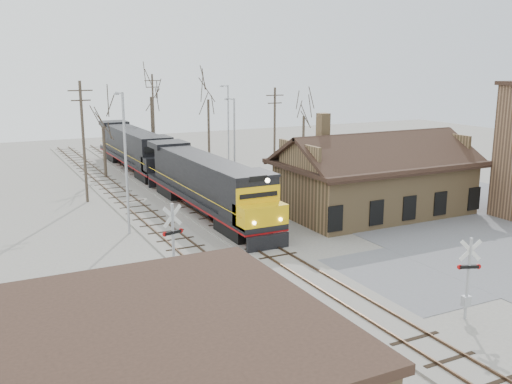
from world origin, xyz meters
TOP-DOWN VIEW (x-y plane):
  - ground at (0.00, 0.00)m, footprint 140.00×140.00m
  - road at (0.00, 0.00)m, footprint 60.00×9.00m
  - parking_lot at (18.00, 4.00)m, footprint 22.00×26.00m
  - track_main at (0.00, 15.00)m, footprint 3.40×90.00m
  - track_siding at (-4.50, 15.00)m, footprint 3.40×90.00m
  - depot at (11.99, 12.00)m, footprint 15.20×9.31m
  - locomotive_lead at (0.00, 17.12)m, footprint 3.12×20.91m
  - locomotive_trailing at (0.00, 38.31)m, footprint 3.12×20.91m
  - crossbuck_near at (3.59, -5.36)m, footprint 1.06×0.49m
  - crossbuck_far at (-7.03, 4.79)m, footprint 1.24×0.40m
  - streetlight_a at (-6.77, 15.33)m, footprint 0.25×2.04m
  - streetlight_b at (5.55, 24.48)m, footprint 0.25×2.04m
  - streetlight_c at (9.73, 35.17)m, footprint 0.25×2.04m
  - utility_pole_a at (-7.58, 25.98)m, footprint 2.00×0.24m
  - utility_pole_b at (4.77, 46.80)m, footprint 2.00×0.24m
  - utility_pole_c at (12.53, 29.43)m, footprint 2.00×0.24m
  - tree_b at (-3.87, 35.70)m, footprint 3.58×3.58m
  - tree_c at (5.01, 48.40)m, footprint 4.98×4.98m
  - tree_d at (10.31, 42.25)m, footprint 4.88×4.88m
  - tree_e at (20.23, 36.18)m, footprint 3.58×3.58m

SIDE VIEW (x-z plane):
  - ground at x=0.00m, z-range 0.00..0.00m
  - road at x=0.00m, z-range 0.00..0.03m
  - parking_lot at x=18.00m, z-range 0.01..0.04m
  - track_main at x=0.00m, z-range -0.05..0.19m
  - track_siding at x=-4.50m, z-range -0.05..0.19m
  - crossbuck_near at x=3.59m, z-range -0.11..3.80m
  - crossbuck_far at x=-7.03m, z-range -0.16..4.28m
  - depot at x=11.99m, z-range -1.54..6.36m
  - locomotive_trailing at x=0.00m, z-range 0.24..4.64m
  - locomotive_lead at x=0.00m, z-range 0.12..4.76m
  - streetlight_b at x=5.55m, z-range 0.53..9.06m
  - utility_pole_c at x=12.53m, z-range 0.22..9.39m
  - streetlight_c at x=9.73m, z-range 0.54..9.81m
  - utility_pole_a at x=-7.58m, z-range 0.23..10.43m
  - utility_pole_b at x=4.77m, z-range 0.23..10.56m
  - streetlight_a at x=-6.77m, z-range 0.54..10.27m
  - tree_b at x=-3.87m, z-range 1.85..10.61m
  - tree_e at x=20.23m, z-range 1.85..10.63m
  - tree_d at x=10.31m, z-range 2.54..14.51m
  - tree_c at x=5.01m, z-range 2.59..14.79m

